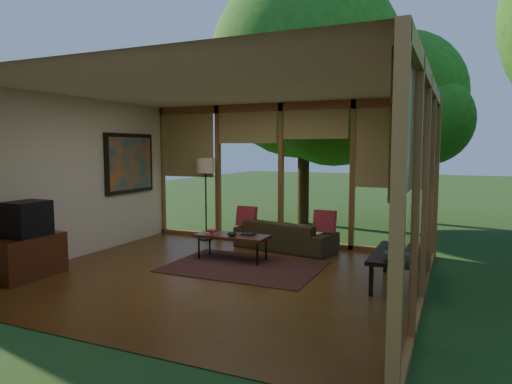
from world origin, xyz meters
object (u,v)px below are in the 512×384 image
at_px(television, 27,219).
at_px(floor_lamp, 206,170).
at_px(sofa, 285,235).
at_px(media_cabinet, 28,257).
at_px(coffee_table, 232,237).
at_px(side_console, 397,255).

height_order(television, floor_lamp, floor_lamp).
distance_m(television, floor_lamp, 3.55).
distance_m(sofa, television, 4.22).
height_order(media_cabinet, coffee_table, media_cabinet).
bearing_deg(media_cabinet, coffee_table, 43.26).
distance_m(media_cabinet, television, 0.55).
bearing_deg(media_cabinet, side_console, 19.85).
xyz_separation_m(sofa, coffee_table, (-0.53, -1.08, 0.12)).
bearing_deg(television, media_cabinet, 180.00).
xyz_separation_m(media_cabinet, television, (0.02, 0.00, 0.55)).
bearing_deg(side_console, floor_lamp, 157.46).
height_order(sofa, side_console, sofa).
xyz_separation_m(sofa, media_cabinet, (-2.75, -3.17, 0.03)).
bearing_deg(media_cabinet, television, 0.00).
bearing_deg(television, coffee_table, 43.52).
distance_m(media_cabinet, floor_lamp, 3.68).
bearing_deg(coffee_table, television, -136.48).
relative_size(sofa, side_console, 1.31).
height_order(coffee_table, side_console, side_console).
height_order(media_cabinet, side_console, media_cabinet).
bearing_deg(floor_lamp, side_console, -22.54).
bearing_deg(side_console, television, -160.08).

